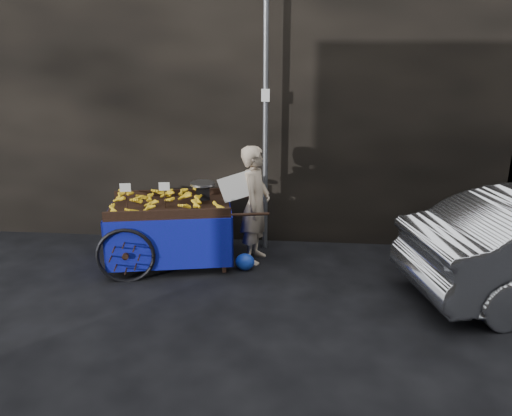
# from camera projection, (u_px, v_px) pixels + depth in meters

# --- Properties ---
(ground) EXTENTS (80.00, 80.00, 0.00)m
(ground) POSITION_uv_depth(u_px,v_px,m) (236.00, 283.00, 6.80)
(ground) COLOR black
(ground) RESTS_ON ground
(building_wall) EXTENTS (13.50, 2.00, 5.00)m
(building_wall) POSITION_uv_depth(u_px,v_px,m) (277.00, 82.00, 8.45)
(building_wall) COLOR black
(building_wall) RESTS_ON ground
(street_pole) EXTENTS (0.12, 0.10, 4.00)m
(street_pole) POSITION_uv_depth(u_px,v_px,m) (266.00, 122.00, 7.38)
(street_pole) COLOR slate
(street_pole) RESTS_ON ground
(banana_cart) EXTENTS (2.54, 1.51, 1.29)m
(banana_cart) POSITION_uv_depth(u_px,v_px,m) (166.00, 212.00, 7.21)
(banana_cart) COLOR black
(banana_cart) RESTS_ON ground
(vendor) EXTENTS (0.80, 0.70, 1.74)m
(vendor) POSITION_uv_depth(u_px,v_px,m) (255.00, 205.00, 7.28)
(vendor) COLOR tan
(vendor) RESTS_ON ground
(plastic_bag) EXTENTS (0.28, 0.22, 0.25)m
(plastic_bag) POSITION_uv_depth(u_px,v_px,m) (245.00, 262.00, 7.17)
(plastic_bag) COLOR #183BB7
(plastic_bag) RESTS_ON ground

